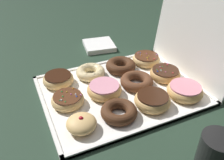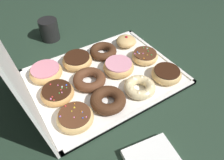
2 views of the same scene
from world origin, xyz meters
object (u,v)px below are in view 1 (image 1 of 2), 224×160
at_px(chocolate_cake_ring_donut_6, 121,66).
at_px(chocolate_frosted_donut_8, 152,100).
at_px(sprinkle_donut_1, 68,100).
at_px(pink_frosted_donut_4, 105,90).
at_px(pink_frosted_donut_11, 185,90).
at_px(coffee_mug, 217,152).
at_px(cruller_donut_3, 91,72).
at_px(sprinkle_donut_9, 146,59).
at_px(chocolate_cake_ring_donut_5, 119,112).
at_px(jelly_filled_donut_2, 81,123).
at_px(napkin_stack, 99,45).
at_px(donut_box, 120,91).
at_px(chocolate_frosted_donut_0, 58,79).
at_px(chocolate_cake_ring_donut_7, 137,82).
at_px(sprinkle_donut_10, 165,73).

relative_size(chocolate_cake_ring_donut_6, chocolate_frosted_donut_8, 1.01).
xyz_separation_m(sprinkle_donut_1, chocolate_cake_ring_donut_6, (-0.12, 0.25, 0.00)).
xyz_separation_m(pink_frosted_donut_4, pink_frosted_donut_11, (0.12, 0.25, 0.00)).
bearing_deg(coffee_mug, pink_frosted_donut_11, 156.37).
bearing_deg(chocolate_cake_ring_donut_6, chocolate_frosted_donut_8, -1.09).
bearing_deg(cruller_donut_3, coffee_mug, 15.47).
bearing_deg(sprinkle_donut_1, sprinkle_donut_9, 108.96).
bearing_deg(chocolate_cake_ring_donut_6, chocolate_cake_ring_donut_5, -27.37).
xyz_separation_m(jelly_filled_donut_2, chocolate_cake_ring_donut_5, (-0.00, 0.12, -0.00)).
distance_m(chocolate_frosted_donut_8, napkin_stack, 0.48).
distance_m(donut_box, chocolate_frosted_donut_0, 0.23).
xyz_separation_m(chocolate_cake_ring_donut_7, sprinkle_donut_10, (-0.01, 0.12, 0.00)).
bearing_deg(sprinkle_donut_9, pink_frosted_donut_11, 0.71).
distance_m(chocolate_cake_ring_donut_5, chocolate_frosted_donut_8, 0.12).
xyz_separation_m(sprinkle_donut_1, coffee_mug, (0.37, 0.27, 0.02)).
relative_size(chocolate_frosted_donut_0, sprinkle_donut_9, 0.97).
bearing_deg(pink_frosted_donut_11, pink_frosted_donut_4, -115.58).
bearing_deg(donut_box, napkin_stack, 169.64).
bearing_deg(cruller_donut_3, sprinkle_donut_9, 89.34).
height_order(chocolate_cake_ring_donut_5, chocolate_frosted_donut_8, chocolate_frosted_donut_8).
bearing_deg(pink_frosted_donut_4, napkin_stack, 160.99).
distance_m(pink_frosted_donut_4, chocolate_cake_ring_donut_6, 0.17).
bearing_deg(chocolate_cake_ring_donut_5, pink_frosted_donut_11, 89.98).
bearing_deg(napkin_stack, chocolate_cake_ring_donut_6, -1.04).
height_order(sprinkle_donut_1, napkin_stack, sprinkle_donut_1).
height_order(sprinkle_donut_9, sprinkle_donut_10, sprinkle_donut_9).
distance_m(chocolate_cake_ring_donut_6, pink_frosted_donut_11, 0.27).
bearing_deg(pink_frosted_donut_4, chocolate_frosted_donut_8, 45.24).
xyz_separation_m(jelly_filled_donut_2, coffee_mug, (0.25, 0.26, 0.02)).
height_order(jelly_filled_donut_2, napkin_stack, jelly_filled_donut_2).
bearing_deg(pink_frosted_donut_4, chocolate_cake_ring_donut_5, -1.42).
height_order(donut_box, chocolate_frosted_donut_8, chocolate_frosted_donut_8).
height_order(donut_box, jelly_filled_donut_2, jelly_filled_donut_2).
xyz_separation_m(jelly_filled_donut_2, chocolate_cake_ring_donut_6, (-0.25, 0.25, -0.00)).
bearing_deg(napkin_stack, coffee_mug, 0.72).
relative_size(chocolate_frosted_donut_0, chocolate_cake_ring_donut_5, 0.98).
xyz_separation_m(donut_box, chocolate_frosted_donut_8, (0.12, 0.06, 0.03)).
bearing_deg(chocolate_cake_ring_donut_7, donut_box, -91.90).
xyz_separation_m(jelly_filled_donut_2, sprinkle_donut_10, (-0.13, 0.37, -0.00)).
distance_m(donut_box, coffee_mug, 0.38).
distance_m(chocolate_cake_ring_donut_6, sprinkle_donut_10, 0.17).
bearing_deg(jelly_filled_donut_2, chocolate_frosted_donut_0, -179.12).
distance_m(jelly_filled_donut_2, pink_frosted_donut_11, 0.37).
relative_size(chocolate_cake_ring_donut_7, pink_frosted_donut_11, 0.98).
xyz_separation_m(cruller_donut_3, chocolate_cake_ring_donut_6, (0.01, 0.13, 0.00)).
bearing_deg(chocolate_frosted_donut_0, jelly_filled_donut_2, 0.88).
relative_size(cruller_donut_3, pink_frosted_donut_11, 0.91).
distance_m(jelly_filled_donut_2, coffee_mug, 0.36).
height_order(chocolate_frosted_donut_8, sprinkle_donut_10, same).
bearing_deg(chocolate_frosted_donut_8, chocolate_cake_ring_donut_5, -89.33).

